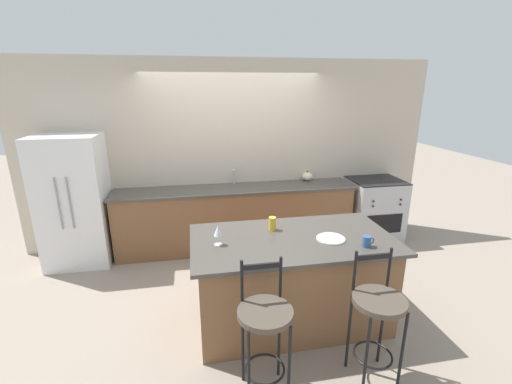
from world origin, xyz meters
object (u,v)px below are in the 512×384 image
object	(u,v)px
dinner_plate	(331,238)
oven_range	(373,209)
bar_stool_near	(265,326)
coffee_mug	(367,241)
refrigerator	(75,201)
tumbler_cup	(272,224)
wine_glass	(218,231)
pumpkin_decoration	(307,176)
bar_stool_far	(377,313)

from	to	relation	value
dinner_plate	oven_range	bearing A→B (deg)	50.78
oven_range	dinner_plate	world-z (taller)	oven_range
bar_stool_near	coffee_mug	xyz separation A→B (m)	(1.05, 0.52, 0.35)
refrigerator	tumbler_cup	distance (m)	2.77
dinner_plate	wine_glass	bearing A→B (deg)	175.71
dinner_plate	tumbler_cup	size ratio (longest dim) A/B	2.01
bar_stool_near	dinner_plate	world-z (taller)	bar_stool_near
wine_glass	coffee_mug	xyz separation A→B (m)	(1.32, -0.28, -0.08)
wine_glass	coffee_mug	size ratio (longest dim) A/B	1.68
coffee_mug	tumbler_cup	distance (m)	0.92
coffee_mug	pumpkin_decoration	world-z (taller)	pumpkin_decoration
refrigerator	oven_range	size ratio (longest dim) A/B	1.83
wine_glass	coffee_mug	bearing A→B (deg)	-12.11
bar_stool_far	refrigerator	bearing A→B (deg)	138.59
bar_stool_near	bar_stool_far	distance (m)	0.89
bar_stool_near	wine_glass	distance (m)	0.95
pumpkin_decoration	dinner_plate	bearing A→B (deg)	-102.61
bar_stool_far	wine_glass	size ratio (longest dim) A/B	5.77
wine_glass	pumpkin_decoration	bearing A→B (deg)	52.52
oven_range	wine_glass	bearing A→B (deg)	-145.62
oven_range	bar_stool_far	bearing A→B (deg)	-118.45
bar_stool_near	dinner_plate	size ratio (longest dim) A/B	4.01
bar_stool_far	wine_glass	xyz separation A→B (m)	(-1.16, 0.82, 0.44)
refrigerator	wine_glass	world-z (taller)	refrigerator
bar_stool_far	coffee_mug	xyz separation A→B (m)	(0.16, 0.54, 0.35)
bar_stool_far	pumpkin_decoration	world-z (taller)	bar_stool_far
oven_range	bar_stool_near	distance (m)	3.43
dinner_plate	coffee_mug	xyz separation A→B (m)	(0.26, -0.20, 0.04)
wine_glass	coffee_mug	distance (m)	1.36
coffee_mug	tumbler_cup	world-z (taller)	tumbler_cup
refrigerator	bar_stool_near	world-z (taller)	refrigerator
dinner_plate	tumbler_cup	world-z (taller)	tumbler_cup
oven_range	tumbler_cup	bearing A→B (deg)	-142.86
tumbler_cup	coffee_mug	bearing A→B (deg)	-34.79
tumbler_cup	pumpkin_decoration	size ratio (longest dim) A/B	0.82
oven_range	bar_stool_far	world-z (taller)	bar_stool_far
dinner_plate	pumpkin_decoration	xyz separation A→B (m)	(0.46, 2.07, 0.06)
bar_stool_far	dinner_plate	size ratio (longest dim) A/B	4.01
oven_range	tumbler_cup	world-z (taller)	tumbler_cup
tumbler_cup	pumpkin_decoration	bearing A→B (deg)	61.24
coffee_mug	bar_stool_far	bearing A→B (deg)	-106.54
dinner_plate	refrigerator	bearing A→B (deg)	146.98
refrigerator	pumpkin_decoration	xyz separation A→B (m)	(3.28, 0.24, 0.12)
bar_stool_far	wine_glass	world-z (taller)	wine_glass
pumpkin_decoration	coffee_mug	bearing A→B (deg)	-95.13
oven_range	wine_glass	size ratio (longest dim) A/B	4.98
refrigerator	coffee_mug	xyz separation A→B (m)	(3.08, -2.04, 0.10)
bar_stool_far	dinner_plate	world-z (taller)	bar_stool_far
bar_stool_far	pumpkin_decoration	size ratio (longest dim) A/B	6.64
tumbler_cup	bar_stool_near	bearing A→B (deg)	-105.77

